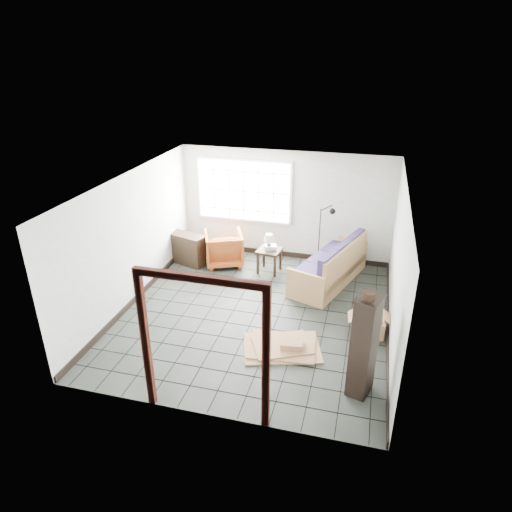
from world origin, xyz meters
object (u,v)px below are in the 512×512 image
(futon_sofa, at_px, (332,268))
(tall_shelf, at_px, (364,346))
(side_table, at_px, (269,253))
(armchair, at_px, (224,247))

(futon_sofa, relative_size, tall_shelf, 1.46)
(futon_sofa, relative_size, side_table, 4.27)
(armchair, bearing_deg, tall_shelf, 108.59)
(tall_shelf, bearing_deg, armchair, 149.89)
(futon_sofa, xyz_separation_m, armchair, (-2.56, 0.31, 0.08))
(futon_sofa, distance_m, tall_shelf, 3.47)
(armchair, distance_m, side_table, 1.14)
(futon_sofa, height_order, side_table, futon_sofa)
(armchair, relative_size, side_table, 1.56)
(futon_sofa, bearing_deg, tall_shelf, -57.67)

